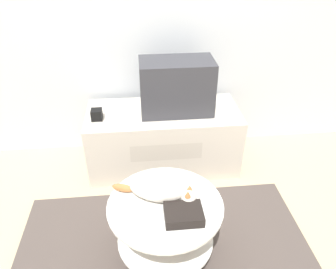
{
  "coord_description": "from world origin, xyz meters",
  "views": [
    {
      "loc": [
        -0.12,
        -1.41,
        1.82
      ],
      "look_at": [
        0.07,
        0.48,
        0.6
      ],
      "focal_mm": 35.0,
      "sensor_mm": 36.0,
      "label": 1
    }
  ],
  "objects_px": {
    "tv": "(177,87)",
    "cat": "(159,190)",
    "dvd_box": "(184,214)",
    "speaker": "(97,115)"
  },
  "relations": [
    {
      "from": "dvd_box",
      "to": "speaker",
      "type": "bearing_deg",
      "value": 118.17
    },
    {
      "from": "tv",
      "to": "dvd_box",
      "type": "xyz_separation_m",
      "value": [
        -0.09,
        -1.09,
        -0.26
      ]
    },
    {
      "from": "speaker",
      "to": "cat",
      "type": "relative_size",
      "value": 0.17
    },
    {
      "from": "tv",
      "to": "speaker",
      "type": "xyz_separation_m",
      "value": [
        -0.63,
        -0.08,
        -0.17
      ]
    },
    {
      "from": "tv",
      "to": "cat",
      "type": "distance_m",
      "value": 0.97
    },
    {
      "from": "speaker",
      "to": "tv",
      "type": "bearing_deg",
      "value": 6.94
    },
    {
      "from": "speaker",
      "to": "cat",
      "type": "height_order",
      "value": "speaker"
    },
    {
      "from": "tv",
      "to": "speaker",
      "type": "height_order",
      "value": "tv"
    },
    {
      "from": "dvd_box",
      "to": "cat",
      "type": "bearing_deg",
      "value": 126.38
    },
    {
      "from": "tv",
      "to": "dvd_box",
      "type": "bearing_deg",
      "value": -94.75
    }
  ]
}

